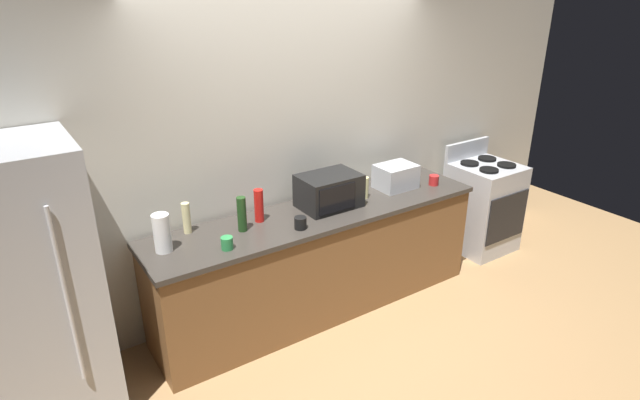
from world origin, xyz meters
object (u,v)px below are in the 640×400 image
at_px(paper_towel_roll, 162,233).
at_px(bottle_hand_soap, 186,218).
at_px(refrigerator, 33,291).
at_px(mug_black, 300,223).
at_px(microwave, 329,191).
at_px(bottle_wine, 242,214).
at_px(bottle_hot_sauce, 259,206).
at_px(toaster_oven, 396,176).
at_px(stove_range, 482,206).
at_px(mug_green, 227,243).
at_px(bottle_vinegar, 365,188).
at_px(mug_red, 434,180).

bearing_deg(paper_towel_roll, bottle_hand_soap, 37.20).
xyz_separation_m(refrigerator, mug_black, (1.76, -0.17, 0.05)).
xyz_separation_m(microwave, bottle_wine, (-0.78, -0.01, -0.00)).
distance_m(bottle_hot_sauce, mug_black, 0.35).
height_order(refrigerator, toaster_oven, refrigerator).
xyz_separation_m(stove_range, mug_green, (-2.87, -0.16, 0.48)).
height_order(bottle_vinegar, mug_black, bottle_vinegar).
distance_m(toaster_oven, mug_black, 1.15).
bearing_deg(bottle_vinegar, bottle_hot_sauce, 174.93).
bearing_deg(bottle_vinegar, toaster_oven, 5.07).
distance_m(stove_range, microwave, 1.97).
xyz_separation_m(refrigerator, bottle_hot_sauce, (1.57, 0.11, 0.13)).
distance_m(bottle_hand_soap, bottle_vinegar, 1.49).
bearing_deg(bottle_vinegar, microwave, 176.65).
relative_size(paper_towel_roll, bottle_wine, 1.03).
height_order(paper_towel_roll, mug_green, paper_towel_roll).
bearing_deg(paper_towel_roll, toaster_oven, 0.28).
bearing_deg(microwave, paper_towel_roll, 179.91).
relative_size(refrigerator, stove_range, 1.67).
xyz_separation_m(toaster_oven, paper_towel_roll, (-2.08, -0.01, 0.03)).
bearing_deg(bottle_hot_sauce, mug_black, -56.25).
distance_m(paper_towel_roll, bottle_wine, 0.58).
bearing_deg(bottle_wine, bottle_hand_soap, 151.00).
bearing_deg(bottle_hot_sauce, mug_red, -6.66).
height_order(microwave, bottle_vinegar, microwave).
bearing_deg(mug_green, bottle_hand_soap, 108.72).
bearing_deg(mug_red, stove_range, 5.56).
bearing_deg(mug_black, mug_red, 3.61).
distance_m(refrigerator, mug_black, 1.77).
relative_size(refrigerator, bottle_hot_sauce, 7.01).
bearing_deg(bottle_wine, mug_black, -29.59).
bearing_deg(mug_red, bottle_vinegar, 171.20).
distance_m(microwave, mug_red, 1.06).
bearing_deg(mug_red, bottle_hot_sauce, 173.34).
distance_m(bottle_wine, mug_red, 1.83).
height_order(refrigerator, bottle_hand_soap, refrigerator).
xyz_separation_m(stove_range, mug_red, (-0.83, -0.08, 0.48)).
relative_size(toaster_oven, paper_towel_roll, 1.26).
distance_m(paper_towel_roll, bottle_vinegar, 1.71).
bearing_deg(bottle_hot_sauce, microwave, -6.07).
height_order(paper_towel_roll, bottle_hand_soap, paper_towel_roll).
height_order(bottle_hot_sauce, mug_green, bottle_hot_sauce).
bearing_deg(bottle_wine, paper_towel_roll, 178.63).
height_order(microwave, bottle_hot_sauce, microwave).
bearing_deg(mug_black, microwave, 28.38).
distance_m(refrigerator, toaster_oven, 2.89).
height_order(microwave, mug_green, microwave).
bearing_deg(toaster_oven, bottle_wine, -179.09).
height_order(microwave, bottle_wine, microwave).
bearing_deg(bottle_vinegar, mug_red, -8.80).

